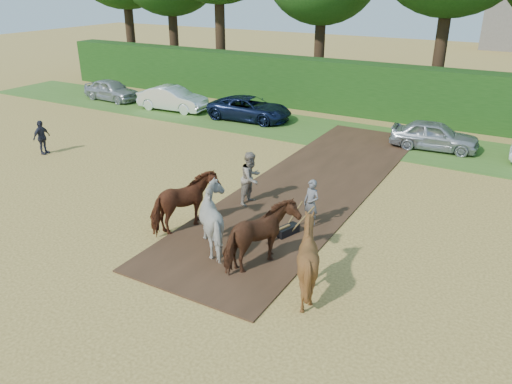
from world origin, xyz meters
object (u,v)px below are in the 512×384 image
object	(u,v)px
spectator_near	(251,178)
parked_cars	(361,124)
plough_team	(242,228)
spectator_far	(42,137)

from	to	relation	value
spectator_near	parked_cars	bearing A→B (deg)	0.49
plough_team	spectator_near	bearing A→B (deg)	116.31
spectator_far	parked_cars	xyz separation A→B (m)	(11.79, 9.70, -0.09)
spectator_near	spectator_far	world-z (taller)	spectator_near
spectator_near	plough_team	size ratio (longest dim) A/B	0.29
plough_team	parked_cars	bearing A→B (deg)	94.08
spectator_far	plough_team	distance (m)	13.15
spectator_far	parked_cars	world-z (taller)	spectator_far
spectator_far	plough_team	size ratio (longest dim) A/B	0.24
parked_cars	plough_team	bearing A→B (deg)	-85.92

